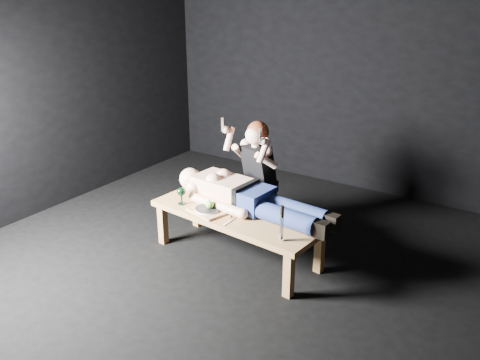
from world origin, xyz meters
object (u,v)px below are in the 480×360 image
(table, at_px, (237,235))
(lying_man, at_px, (251,195))
(goblet, at_px, (181,196))
(serving_tray, at_px, (207,211))
(carving_knife, at_px, (282,223))
(kneeling_woman, at_px, (264,175))

(table, distance_m, lying_man, 0.39)
(goblet, bearing_deg, serving_tray, -1.03)
(goblet, bearing_deg, lying_man, 23.68)
(lying_man, bearing_deg, carving_knife, -30.49)
(carving_knife, bearing_deg, table, 162.69)
(lying_man, bearing_deg, table, -110.87)
(table, distance_m, serving_tray, 0.36)
(serving_tray, relative_size, goblet, 2.00)
(lying_man, xyz_separation_m, carving_knife, (0.53, -0.38, 0.01))
(serving_tray, relative_size, carving_knife, 1.09)
(serving_tray, distance_m, carving_knife, 0.84)
(lying_man, bearing_deg, goblet, -151.32)
(table, height_order, serving_tray, serving_tray)
(kneeling_woman, relative_size, serving_tray, 3.60)
(table, bearing_deg, serving_tray, -144.45)
(kneeling_woman, distance_m, serving_tray, 0.78)
(lying_man, relative_size, serving_tray, 5.19)
(lying_man, height_order, serving_tray, lying_man)
(table, bearing_deg, goblet, -161.33)
(table, height_order, carving_knife, carving_knife)
(goblet, relative_size, carving_knife, 0.54)
(carving_knife, bearing_deg, serving_tray, 177.60)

